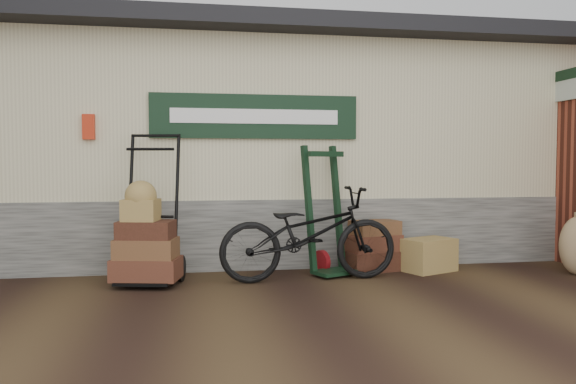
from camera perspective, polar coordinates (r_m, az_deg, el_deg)
The scene contains 7 objects.
ground at distance 6.31m, azimuth 0.45°, elevation -9.57°, with size 80.00×80.00×0.00m, color black.
station_building at distance 8.87m, azimuth -2.69°, elevation 4.56°, with size 14.40×4.10×3.20m.
porter_trolley at distance 6.58m, azimuth -13.75°, elevation -1.45°, with size 0.87×0.65×1.74m, color black, non-canonical shape.
green_barrow at distance 6.89m, azimuth 3.88°, elevation -1.87°, with size 0.57×0.48×1.58m, color black, non-canonical shape.
suitcase_stack at distance 7.27m, azimuth 8.58°, elevation -5.35°, with size 0.73×0.46×0.64m, color #381C11, non-canonical shape.
wicker_hamper at distance 7.35m, azimuth 14.11°, elevation -6.21°, with size 0.63×0.41×0.41m, color olive.
bicycle at distance 6.52m, azimuth 2.14°, elevation -3.75°, with size 2.09×0.73×1.22m, color black.
Camera 1 is at (-1.08, -6.06, 1.37)m, focal length 35.00 mm.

